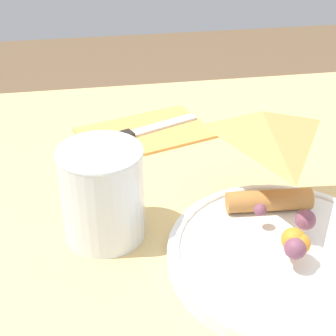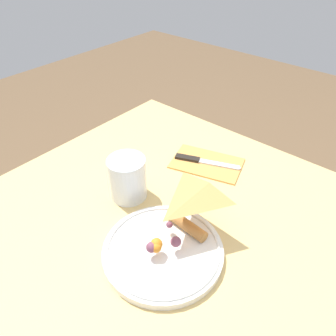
% 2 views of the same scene
% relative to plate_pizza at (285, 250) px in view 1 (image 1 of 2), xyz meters
% --- Properties ---
extents(plate_pizza, '(0.24, 0.24, 0.06)m').
position_rel_plate_pizza_xyz_m(plate_pizza, '(0.00, 0.00, 0.00)').
color(plate_pizza, white).
rests_on(plate_pizza, dining_table).
extents(milk_glass, '(0.09, 0.09, 0.10)m').
position_rel_plate_pizza_xyz_m(milk_glass, '(-0.18, 0.08, 0.03)').
color(milk_glass, white).
rests_on(milk_glass, dining_table).
extents(napkin_folded, '(0.21, 0.17, 0.00)m').
position_rel_plate_pizza_xyz_m(napkin_folded, '(-0.11, 0.30, -0.01)').
color(napkin_folded, '#E59E4C').
rests_on(napkin_folded, dining_table).
extents(butter_knife, '(0.17, 0.09, 0.01)m').
position_rel_plate_pizza_xyz_m(butter_knife, '(-0.11, 0.30, -0.01)').
color(butter_knife, black).
rests_on(butter_knife, napkin_folded).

